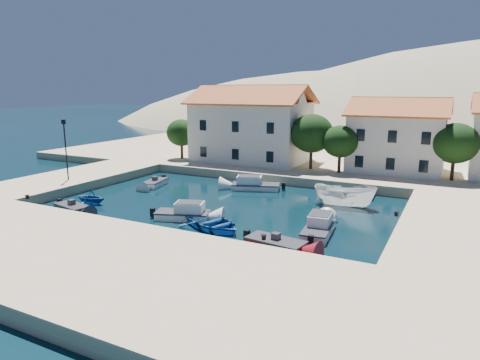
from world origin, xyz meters
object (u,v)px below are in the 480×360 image
Objects in this scene: lamppost at (65,144)px; rowboat_south at (213,228)px; building_left at (251,123)px; boat_east at (344,206)px; cabin_cruiser_south at (183,213)px; building_mid at (397,134)px; cabin_cruiser_east at (318,228)px.

lamppost is 1.17× the size of rowboat_south.
building_left is 2.64× the size of boat_east.
cabin_cruiser_south is (5.10, -23.25, -5.46)m from building_left.
building_mid is 27.40m from rowboat_south.
boat_east is (-2.29, -14.43, -5.22)m from building_mid.
building_left is 27.65m from cabin_cruiser_east.
building_mid is at bearing 3.18° from building_left.
lamppost is (-29.50, -21.00, -0.47)m from building_mid.
building_mid reaches higher than rowboat_south.
building_mid is at bearing 35.45° from lamppost.
cabin_cruiser_south is at bearing 95.72° from rowboat_south.
boat_east is at bearing -4.33° from cabin_cruiser_east.
cabin_cruiser_east is (10.84, 1.32, 0.00)m from cabin_cruiser_south.
building_mid is 36.21m from lamppost.
cabin_cruiser_south reaches higher than rowboat_south.
lamppost is at bearing 80.12° from cabin_cruiser_east.
building_mid is 1.69× the size of lamppost.
cabin_cruiser_south is 1.01× the size of cabin_cruiser_east.
cabin_cruiser_east is at bearing -53.98° from building_left.
building_left reaches higher than rowboat_south.
building_left reaches higher than cabin_cruiser_east.
cabin_cruiser_south is at bearing 132.57° from boat_east.
building_left is 18.04m from building_mid.
building_left is 2.36× the size of lamppost.
cabin_cruiser_south is at bearing 91.09° from cabin_cruiser_east.
cabin_cruiser_east is 8.51m from boat_east.
lamppost reaches higher than cabin_cruiser_south.
cabin_cruiser_east reaches higher than rowboat_south.
lamppost is 1.34× the size of cabin_cruiser_south.
rowboat_south is at bearing -70.72° from building_left.
building_left is at bearing 30.15° from cabin_cruiser_east.
building_mid is 1.97× the size of rowboat_south.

